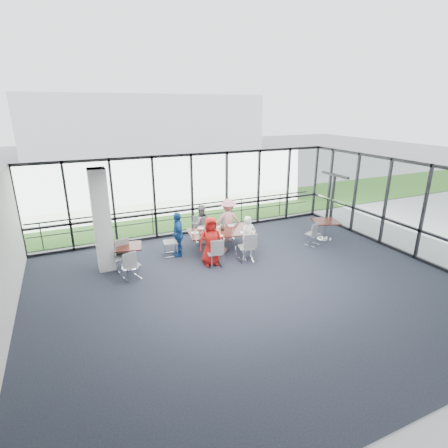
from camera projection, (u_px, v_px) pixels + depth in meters
name	position (u px, v px, depth m)	size (l,w,h in m)	color
floor	(252.00, 288.00, 9.93)	(12.00, 10.00, 0.02)	#1F2230
ceiling	(256.00, 176.00, 8.89)	(12.00, 10.00, 0.04)	white
wall_front	(420.00, 345.00, 5.10)	(12.00, 0.10, 3.20)	silver
curtain_wall_back	(192.00, 194.00, 13.72)	(12.00, 0.10, 3.20)	white
curtain_wall_right	(410.00, 209.00, 11.76)	(0.10, 10.00, 3.20)	white
exit_door	(332.00, 199.00, 15.17)	(0.12, 1.60, 2.10)	black
structural_column	(102.00, 221.00, 10.59)	(0.50, 0.50, 3.20)	white
apron	(162.00, 203.00, 18.55)	(80.00, 70.00, 0.02)	gray
grass_strip	(172.00, 213.00, 16.82)	(80.00, 5.00, 0.01)	#236019
hangar_main	(144.00, 124.00, 38.11)	(24.00, 10.00, 6.00)	white
guard_rail	(188.00, 217.00, 14.59)	(0.06, 0.06, 12.00)	#2D2D33
main_table	(220.00, 234.00, 12.25)	(2.38, 1.54, 0.75)	#341710
side_table_left	(129.00, 250.00, 10.96)	(0.92, 0.92, 0.75)	#341710
side_table_right	(325.00, 223.00, 13.33)	(1.15, 1.15, 0.75)	#341710
diner_near_left	(211.00, 241.00, 11.15)	(0.78, 0.51, 1.60)	#B61513
diner_near_right	(249.00, 238.00, 11.55)	(0.55, 0.40, 1.50)	white
diner_far_left	(201.00, 224.00, 12.91)	(0.73, 0.45, 1.49)	gray
diner_far_right	(228.00, 220.00, 13.14)	(1.06, 0.55, 1.65)	pink
diner_end	(178.00, 234.00, 11.85)	(0.90, 0.49, 1.54)	#19488F
chair_main_nl	(214.00, 253.00, 11.15)	(0.45, 0.45, 0.91)	gray
chair_main_nr	(246.00, 247.00, 11.51)	(0.47, 0.47, 0.96)	gray
chair_main_fl	(201.00, 229.00, 13.20)	(0.46, 0.46, 0.94)	gray
chair_main_fr	(228.00, 228.00, 13.48)	(0.42, 0.42, 0.87)	gray
chair_main_end	(170.00, 242.00, 11.93)	(0.47, 0.47, 0.97)	gray
chair_spare_la	(131.00, 265.00, 10.28)	(0.44, 0.44, 0.91)	gray
chair_spare_lb	(123.00, 256.00, 10.85)	(0.46, 0.46, 0.94)	gray
chair_spare_r	(313.00, 234.00, 12.83)	(0.42, 0.42, 0.87)	gray
plate_nl	(208.00, 236.00, 11.73)	(0.27, 0.27, 0.01)	white
plate_nr	(244.00, 233.00, 12.04)	(0.27, 0.27, 0.01)	white
plate_fl	(201.00, 228.00, 12.47)	(0.26, 0.26, 0.01)	white
plate_fr	(231.00, 225.00, 12.76)	(0.24, 0.24, 0.01)	white
plate_end	(195.00, 233.00, 12.03)	(0.26, 0.26, 0.01)	white
tumbler_a	(213.00, 233.00, 11.81)	(0.08, 0.08, 0.15)	white
tumbler_b	(232.00, 231.00, 12.05)	(0.07, 0.07, 0.14)	white
tumbler_c	(221.00, 226.00, 12.52)	(0.07, 0.07, 0.13)	white
tumbler_d	(202.00, 233.00, 11.83)	(0.07, 0.07, 0.14)	white
menu_a	(219.00, 236.00, 11.76)	(0.29, 0.20, 0.00)	white
menu_b	(250.00, 231.00, 12.18)	(0.30, 0.21, 0.00)	white
menu_c	(221.00, 226.00, 12.67)	(0.30, 0.21, 0.00)	white
condiment_caddy	(223.00, 230.00, 12.28)	(0.10, 0.07, 0.04)	black
ketchup_bottle	(221.00, 228.00, 12.28)	(0.06, 0.06, 0.18)	#AB121C
green_bottle	(223.00, 227.00, 12.31)	(0.05, 0.05, 0.20)	#166728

